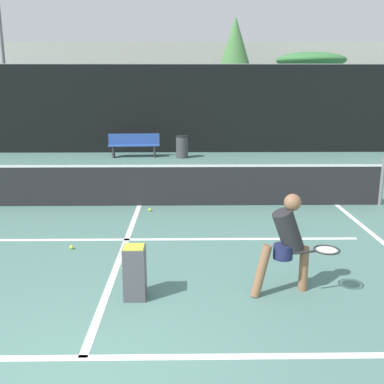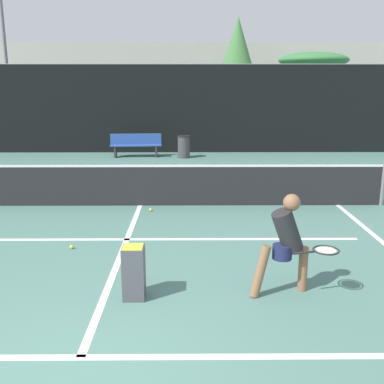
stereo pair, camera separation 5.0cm
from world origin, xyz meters
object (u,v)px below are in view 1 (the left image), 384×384
object	(u,v)px
player_practicing	(288,240)
ball_hopper	(135,271)
courtside_bench	(134,144)
trash_bin	(182,147)
parked_car	(74,127)

from	to	relation	value
player_practicing	ball_hopper	xyz separation A→B (m)	(-1.98, -0.13, -0.37)
courtside_bench	player_practicing	bearing A→B (deg)	-77.98
trash_bin	ball_hopper	bearing A→B (deg)	-92.72
courtside_bench	trash_bin	xyz separation A→B (m)	(1.80, -0.24, -0.07)
ball_hopper	parked_car	size ratio (longest dim) A/B	0.18
trash_bin	player_practicing	bearing A→B (deg)	-82.47
ball_hopper	trash_bin	size ratio (longest dim) A/B	0.87
player_practicing	ball_hopper	size ratio (longest dim) A/B	1.91
player_practicing	courtside_bench	bearing A→B (deg)	90.59
trash_bin	parked_car	size ratio (longest dim) A/B	0.20
trash_bin	parked_car	world-z (taller)	parked_car
courtside_bench	trash_bin	distance (m)	1.81
trash_bin	parked_car	distance (m)	7.39
player_practicing	parked_car	world-z (taller)	parked_car
player_practicing	parked_car	distance (m)	17.53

